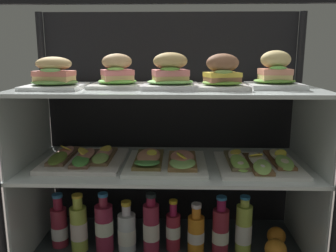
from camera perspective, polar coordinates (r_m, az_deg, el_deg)
case_base_deck at (r=1.52m, az=0.00°, el=-19.37°), size 1.12×0.50×0.04m
case_frame at (r=1.47m, az=0.17°, el=0.69°), size 1.12×0.50×0.97m
riser_lower_tier at (r=1.43m, az=0.00°, el=-12.91°), size 1.06×0.44×0.34m
shelf_lower_glass at (r=1.36m, az=0.00°, el=-6.22°), size 1.08×0.45×0.01m
riser_upper_tier at (r=1.33m, az=0.00°, el=-0.27°), size 1.06×0.44×0.28m
shelf_upper_glass at (r=1.30m, az=0.00°, el=5.95°), size 1.08×0.45×0.01m
plated_roll_sandwich_near_right_corner at (r=1.31m, az=-17.72°, el=7.49°), size 0.20×0.20×0.11m
plated_roll_sandwich_near_left_corner at (r=1.30m, az=-8.11°, el=8.08°), size 0.19×0.19×0.12m
plated_roll_sandwich_far_right at (r=1.25m, az=0.38°, el=8.14°), size 0.19×0.19×0.12m
plated_roll_sandwich_right_of_center at (r=1.25m, az=8.68°, el=8.01°), size 0.17×0.17×0.12m
plated_roll_sandwich_center at (r=1.32m, az=16.72°, el=7.89°), size 0.18×0.18×0.13m
open_sandwich_tray_near_left_corner at (r=1.40m, az=-13.31°, el=-5.02°), size 0.30×0.31×0.06m
open_sandwich_tray_far_right at (r=1.33m, az=-0.39°, el=-5.62°), size 0.30×0.31×0.06m
open_sandwich_tray_left_of_center at (r=1.36m, az=14.26°, el=-5.65°), size 0.30×0.31×0.06m
juice_bottle_back_center at (r=1.54m, az=-17.02°, el=-15.06°), size 0.07×0.07×0.22m
juice_bottle_front_fourth at (r=1.49m, az=-14.07°, el=-15.43°), size 0.07×0.07×0.23m
juice_bottle_tucked_behind at (r=1.46m, az=-10.17°, el=-15.54°), size 0.07×0.07×0.24m
juice_bottle_front_middle at (r=1.46m, az=-6.60°, el=-16.45°), size 0.07×0.07×0.20m
juice_bottle_back_right at (r=1.43m, az=-2.70°, el=-15.92°), size 0.06×0.06×0.24m
juice_bottle_front_left_end at (r=1.46m, az=0.84°, el=-16.26°), size 0.06×0.06×0.21m
juice_bottle_front_second at (r=1.44m, az=4.50°, el=-16.69°), size 0.07×0.07×0.20m
juice_bottle_near_post at (r=1.45m, az=8.41°, el=-16.16°), size 0.06×0.06×0.23m
juice_bottle_back_left at (r=1.47m, az=12.01°, el=-15.74°), size 0.06×0.06×0.23m
orange_fruit_beside_bottles at (r=1.57m, az=16.93°, el=-16.50°), size 0.07×0.07×0.07m
orange_fruit_near_left_post at (r=1.47m, az=16.84°, el=-18.40°), size 0.08×0.08×0.08m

